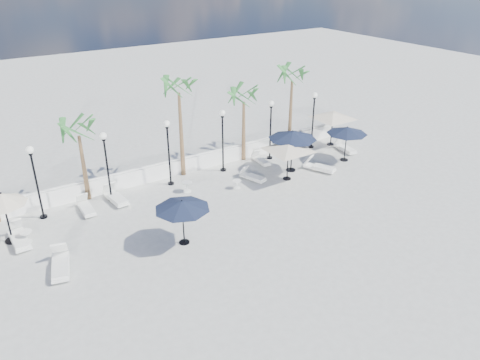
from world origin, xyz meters
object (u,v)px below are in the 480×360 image
parasol_navy_right (347,131)px  parasol_cream_sq_b (333,113)px  lounger_5 (261,160)px  lounger_3 (116,197)px  parasol_navy_left (182,205)px  lounger_4 (253,176)px  parasol_navy_mid (293,135)px  lounger_6 (320,167)px  lounger_1 (86,207)px  parasol_cream_sq_a (289,145)px  lounger_7 (345,148)px  parasol_cream_small (2,199)px  lounger_0 (60,265)px  lounger_2 (19,238)px

parasol_navy_right → parasol_cream_sq_b: (1.15, 2.52, 0.24)m
lounger_5 → lounger_3: bearing=-175.7°
lounger_3 → parasol_navy_right: size_ratio=0.81×
parasol_navy_left → parasol_cream_sq_b: 15.13m
lounger_4 → parasol_navy_left: 7.62m
lounger_3 → parasol_navy_mid: size_ratio=0.71×
lounger_6 → parasol_navy_right: parasol_navy_right is taller
lounger_4 → lounger_6: lounger_6 is taller
lounger_1 → parasol_navy_right: 16.12m
lounger_4 → lounger_3: bearing=149.1°
parasol_navy_right → parasol_cream_sq_a: parasol_cream_sq_a is taller
lounger_5 → parasol_cream_sq_a: bearing=-87.0°
parasol_cream_sq_a → lounger_3: bearing=163.6°
lounger_7 → parasol_cream_small: parasol_cream_small is taller
lounger_5 → parasol_navy_mid: 2.98m
lounger_7 → parasol_navy_mid: parasol_navy_mid is taller
lounger_6 → parasol_navy_left: size_ratio=0.81×
parasol_cream_sq_b → lounger_3: bearing=179.9°
lounger_6 → lounger_7: 3.83m
lounger_4 → lounger_7: (7.72, 0.34, 0.02)m
lounger_5 → parasol_navy_right: bearing=-23.9°
lounger_3 → parasol_cream_sq_a: (9.40, -2.77, 1.89)m
lounger_6 → parasol_navy_left: parasol_navy_left is taller
lounger_7 → parasol_cream_sq_a: (-5.95, -1.35, 1.91)m
lounger_4 → lounger_5: (1.83, 1.76, -0.00)m
lounger_0 → lounger_1: (2.34, 4.39, -0.04)m
lounger_0 → lounger_6: 15.90m
parasol_cream_sq_a → parasol_cream_small: bearing=173.8°
lounger_2 → lounger_4: 12.71m
lounger_6 → parasol_navy_mid: 2.68m
lounger_1 → parasol_cream_sq_b: size_ratio=0.37×
lounger_5 → parasol_navy_mid: bearing=-61.2°
parasol_cream_small → parasol_navy_mid: bearing=-2.8°
parasol_navy_mid → lounger_2: bearing=178.4°
lounger_0 → lounger_3: size_ratio=1.08×
lounger_5 → lounger_7: (5.89, -1.42, 0.03)m
lounger_4 → parasol_navy_mid: size_ratio=0.60×
parasol_cream_sq_b → parasol_cream_sq_a: bearing=-155.2°
parasol_cream_sq_a → parasol_cream_sq_b: parasol_cream_sq_b is taller
lounger_6 → lounger_5: bearing=105.2°
lounger_3 → lounger_1: bearing=-177.3°
lounger_3 → lounger_7: size_ratio=1.08×
lounger_0 → parasol_navy_mid: parasol_navy_mid is taller
lounger_0 → lounger_1: lounger_0 is taller
lounger_2 → parasol_navy_left: 7.73m
lounger_7 → lounger_4: bearing=-169.8°
lounger_1 → parasol_cream_sq_b: parasol_cream_sq_b is taller
lounger_0 → lounger_4: bearing=27.8°
lounger_4 → lounger_7: lounger_7 is taller
parasol_cream_small → lounger_5: bearing=4.6°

